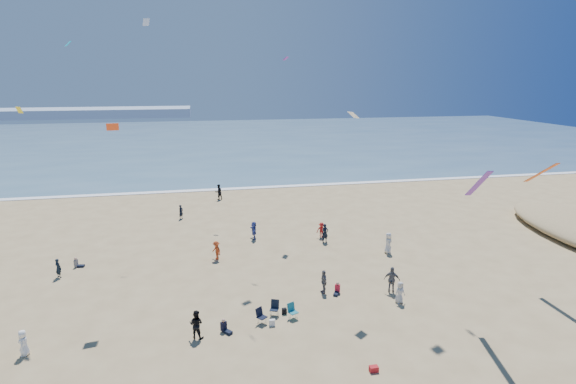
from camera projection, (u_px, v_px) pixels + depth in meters
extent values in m
cube|color=#476B84|center=(209.00, 140.00, 107.99)|extent=(220.00, 100.00, 0.06)
cube|color=white|center=(219.00, 189.00, 60.51)|extent=(220.00, 1.20, 0.08)
cube|color=#7A8EA8|center=(40.00, 113.00, 167.35)|extent=(110.00, 20.00, 3.20)
imported|color=#364595|center=(254.00, 230.00, 41.93)|extent=(0.55, 1.58, 1.68)
imported|color=black|center=(181.00, 212.00, 47.90)|extent=(0.65, 0.67, 1.54)
imported|color=black|center=(58.00, 268.00, 33.86)|extent=(0.65, 0.62, 1.50)
imported|color=black|center=(325.00, 233.00, 41.05)|extent=(0.73, 0.58, 1.75)
imported|color=silver|center=(388.00, 243.00, 38.54)|extent=(0.67, 0.95, 1.83)
imported|color=black|center=(196.00, 324.00, 25.96)|extent=(1.04, 0.95, 1.73)
imported|color=beige|center=(400.00, 292.00, 30.04)|extent=(0.81, 0.60, 1.51)
imported|color=black|center=(219.00, 192.00, 55.47)|extent=(1.17, 1.09, 1.92)
imported|color=slate|center=(392.00, 280.00, 31.48)|extent=(1.19, 0.93, 1.89)
imported|color=slate|center=(324.00, 281.00, 31.43)|extent=(0.44, 1.00, 1.69)
imported|color=#AE1A18|center=(321.00, 230.00, 42.36)|extent=(0.95, 0.55, 1.47)
imported|color=white|center=(24.00, 343.00, 24.35)|extent=(0.49, 0.73, 1.48)
imported|color=#A83A18|center=(216.00, 250.00, 37.21)|extent=(1.05, 1.18, 1.59)
cube|color=silver|center=(272.00, 323.00, 27.38)|extent=(0.35, 0.20, 0.40)
cube|color=black|center=(284.00, 311.00, 28.75)|extent=(0.30, 0.22, 0.38)
cube|color=red|center=(374.00, 369.00, 23.12)|extent=(0.45, 0.30, 0.30)
cube|color=black|center=(392.00, 281.00, 33.09)|extent=(0.28, 0.18, 0.34)
cube|color=yellow|center=(19.00, 110.00, 35.57)|extent=(0.57, 0.48, 0.53)
cube|color=red|center=(113.00, 127.00, 28.54)|extent=(0.81, 0.53, 0.49)
cube|color=#07B4D3|center=(68.00, 44.00, 28.71)|extent=(0.55, 0.65, 0.34)
cube|color=purple|center=(286.00, 58.00, 42.30)|extent=(0.72, 0.92, 0.33)
cube|color=silver|center=(146.00, 22.00, 39.23)|extent=(0.62, 0.51, 0.64)
cube|color=silver|center=(353.00, 115.00, 29.71)|extent=(0.77, 0.76, 0.44)
cube|color=#6629A5|center=(478.00, 184.00, 26.39)|extent=(0.35, 3.14, 2.21)
cube|color=#E45218|center=(541.00, 173.00, 31.33)|extent=(0.35, 2.64, 1.87)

